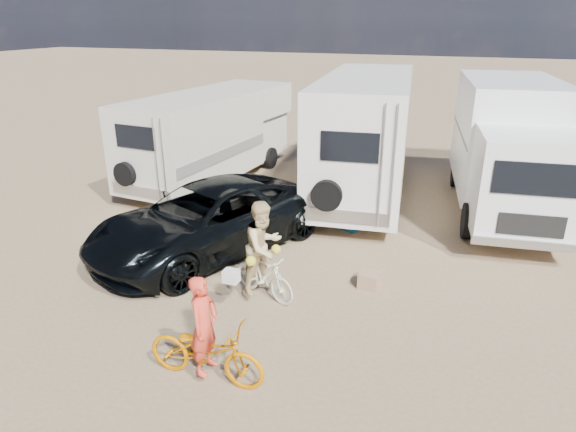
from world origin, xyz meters
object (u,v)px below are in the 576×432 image
(rv_main, at_px, (364,138))
(box_truck, at_px, (509,151))
(bike_parked, at_px, (518,224))
(bike_woman, at_px, (264,276))
(crate, at_px, (369,280))
(rider_woman, at_px, (264,255))
(rv_left, at_px, (211,138))
(rider_man, at_px, (205,335))
(bike_man, at_px, (206,351))
(cooler, at_px, (350,221))
(dark_suv, at_px, (207,219))

(rv_main, distance_m, box_truck, 4.06)
(bike_parked, bearing_deg, bike_woman, 129.54)
(crate, bearing_deg, rider_woman, -149.91)
(rv_left, xyz_separation_m, crate, (6.55, -5.47, -1.31))
(rv_left, height_order, rider_woman, rv_left)
(box_truck, relative_size, rider_man, 4.50)
(rider_man, bearing_deg, crate, -26.31)
(box_truck, height_order, rider_woman, box_truck)
(bike_woman, height_order, rider_man, rider_man)
(bike_man, relative_size, bike_woman, 1.25)
(rv_main, height_order, cooler, rv_main)
(rv_left, distance_m, box_truck, 9.20)
(rider_man, bearing_deg, bike_woman, 2.16)
(rider_man, height_order, crate, rider_man)
(rv_main, height_order, rider_woman, rv_main)
(crate, bearing_deg, dark_suv, 173.99)
(rv_main, bearing_deg, cooler, -90.61)
(cooler, bearing_deg, rv_left, 177.69)
(bike_woman, relative_size, rider_woman, 0.84)
(box_truck, relative_size, dark_suv, 1.24)
(box_truck, xyz_separation_m, cooler, (-3.77, -2.71, -1.58))
(rv_left, bearing_deg, dark_suv, -57.78)
(rv_main, height_order, rv_left, rv_main)
(rider_man, height_order, cooler, rider_man)
(bike_woman, bearing_deg, bike_man, -155.04)
(rider_man, relative_size, cooler, 2.78)
(bike_woman, distance_m, rider_woman, 0.46)
(cooler, bearing_deg, bike_woman, -77.81)
(box_truck, relative_size, crate, 17.78)
(crate, bearing_deg, rv_left, 140.09)
(bike_man, bearing_deg, box_truck, -26.11)
(rv_main, bearing_deg, crate, -82.56)
(crate, bearing_deg, box_truck, 64.65)
(bike_man, distance_m, cooler, 6.61)
(rv_main, xyz_separation_m, cooler, (0.29, -2.78, -1.60))
(bike_man, bearing_deg, rv_left, 26.88)
(rv_main, xyz_separation_m, crate, (1.41, -5.66, -1.66))
(rv_main, bearing_deg, rv_left, 175.52)
(rv_main, height_order, bike_woman, rv_main)
(rv_left, bearing_deg, box_truck, 6.11)
(bike_parked, bearing_deg, cooler, 94.95)
(bike_woman, distance_m, cooler, 4.07)
(bike_man, distance_m, bike_woman, 2.59)
(rider_man, bearing_deg, bike_parked, -34.03)
(dark_suv, height_order, bike_parked, dark_suv)
(rv_left, relative_size, cooler, 12.46)
(rv_main, xyz_separation_m, bike_woman, (-0.49, -6.76, -1.36))
(bike_man, height_order, rider_man, rider_man)
(box_truck, height_order, rider_man, box_truck)
(rv_left, xyz_separation_m, bike_man, (4.77, -9.16, -0.96))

